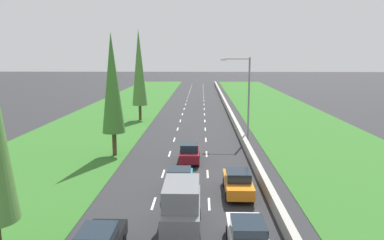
# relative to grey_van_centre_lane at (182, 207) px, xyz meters

# --- Properties ---
(ground_plane) EXTENTS (300.00, 300.00, 0.00)m
(ground_plane) POSITION_rel_grey_van_centre_lane_xyz_m (-0.24, 42.83, -1.40)
(ground_plane) COLOR #28282B
(ground_plane) RESTS_ON ground
(grass_verge_left) EXTENTS (14.00, 140.00, 0.04)m
(grass_verge_left) POSITION_rel_grey_van_centre_lane_xyz_m (-12.89, 42.83, -1.38)
(grass_verge_left) COLOR #2D6623
(grass_verge_left) RESTS_ON ground
(grass_verge_right) EXTENTS (14.00, 140.00, 0.04)m
(grass_verge_right) POSITION_rel_grey_van_centre_lane_xyz_m (14.11, 42.83, -1.38)
(grass_verge_right) COLOR #2D6623
(grass_verge_right) RESTS_ON ground
(median_barrier) EXTENTS (0.44, 120.00, 0.85)m
(median_barrier) POSITION_rel_grey_van_centre_lane_xyz_m (5.46, 42.83, -0.97)
(median_barrier) COLOR #9E9B93
(median_barrier) RESTS_ON ground
(lane_markings) EXTENTS (3.64, 116.00, 0.01)m
(lane_markings) POSITION_rel_grey_van_centre_lane_xyz_m (-0.24, 42.83, -1.39)
(lane_markings) COLOR white
(lane_markings) RESTS_ON ground
(grey_van_centre_lane) EXTENTS (1.96, 4.90, 2.82)m
(grey_van_centre_lane) POSITION_rel_grey_van_centre_lane_xyz_m (0.00, 0.00, 0.00)
(grey_van_centre_lane) COLOR slate
(grey_van_centre_lane) RESTS_ON ground
(teal_hatchback_centre_lane) EXTENTS (1.74, 3.90, 1.72)m
(teal_hatchback_centre_lane) POSITION_rel_grey_van_centre_lane_xyz_m (-0.45, 5.89, -0.56)
(teal_hatchback_centre_lane) COLOR teal
(teal_hatchback_centre_lane) RESTS_ON ground
(white_sedan_right_lane) EXTENTS (1.82, 4.50, 1.64)m
(white_sedan_right_lane) POSITION_rel_grey_van_centre_lane_xyz_m (3.20, -1.99, -0.59)
(white_sedan_right_lane) COLOR white
(white_sedan_right_lane) RESTS_ON ground
(orange_sedan_right_lane) EXTENTS (1.82, 4.50, 1.64)m
(orange_sedan_right_lane) POSITION_rel_grey_van_centre_lane_xyz_m (3.47, 5.65, -0.59)
(orange_sedan_right_lane) COLOR orange
(orange_sedan_right_lane) RESTS_ON ground
(maroon_hatchback_centre_lane) EXTENTS (1.74, 3.90, 1.72)m
(maroon_hatchback_centre_lane) POSITION_rel_grey_van_centre_lane_xyz_m (-0.01, 13.07, -0.56)
(maroon_hatchback_centre_lane) COLOR maroon
(maroon_hatchback_centre_lane) RESTS_ON ground
(poplar_tree_second) EXTENTS (2.08, 2.08, 11.31)m
(poplar_tree_second) POSITION_rel_grey_van_centre_lane_xyz_m (-7.06, 15.16, 5.30)
(poplar_tree_second) COLOR #4C3823
(poplar_tree_second) RESTS_ON ground
(poplar_tree_third) EXTENTS (2.12, 2.12, 12.86)m
(poplar_tree_third) POSITION_rel_grey_van_centre_lane_xyz_m (-7.77, 34.19, 6.08)
(poplar_tree_third) COLOR #4C3823
(poplar_tree_third) RESTS_ON ground
(street_light_mast) EXTENTS (3.20, 0.28, 9.00)m
(street_light_mast) POSITION_rel_grey_van_centre_lane_xyz_m (5.82, 22.19, 3.83)
(street_light_mast) COLOR gray
(street_light_mast) RESTS_ON ground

